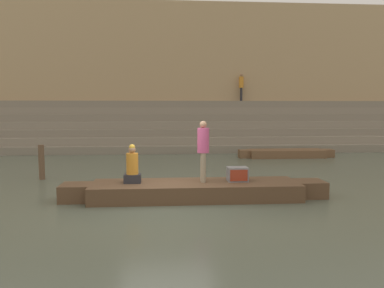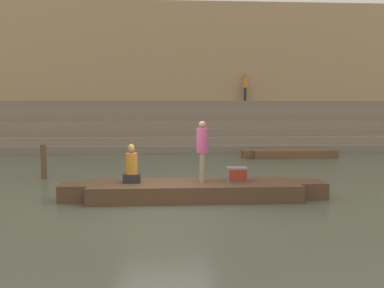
{
  "view_description": "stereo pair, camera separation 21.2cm",
  "coord_description": "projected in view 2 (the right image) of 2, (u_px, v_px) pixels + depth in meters",
  "views": [
    {
      "loc": [
        -0.07,
        -9.44,
        2.37
      ],
      "look_at": [
        0.75,
        1.42,
        1.33
      ],
      "focal_mm": 35.0,
      "sensor_mm": 36.0,
      "label": 1
    },
    {
      "loc": [
        0.14,
        -9.45,
        2.37
      ],
      "look_at": [
        0.75,
        1.42,
        1.33
      ],
      "focal_mm": 35.0,
      "sensor_mm": 36.0,
      "label": 2
    }
  ],
  "objects": [
    {
      "name": "person_rowing",
      "position": [
        132.0,
        167.0,
        9.77
      ],
      "size": [
        0.43,
        0.34,
        1.01
      ],
      "rotation": [
        0.0,
        0.0,
        0.25
      ],
      "color": "#28282D",
      "rests_on": "rowboat_main"
    },
    {
      "name": "person_standing",
      "position": [
        202.0,
        147.0,
        9.81
      ],
      "size": [
        0.31,
        0.31,
        1.61
      ],
      "rotation": [
        0.0,
        0.0,
        0.28
      ],
      "color": "gray",
      "rests_on": "rowboat_main"
    },
    {
      "name": "person_on_steps",
      "position": [
        245.0,
        85.0,
        23.2
      ],
      "size": [
        0.28,
        0.28,
        1.69
      ],
      "rotation": [
        0.0,
        0.0,
        1.59
      ],
      "color": "#28282D",
      "rests_on": "ghat_steps"
    },
    {
      "name": "ghat_steps",
      "position": [
        169.0,
        132.0,
        22.02
      ],
      "size": [
        36.0,
        4.15,
        2.84
      ],
      "color": "gray",
      "rests_on": "ground"
    },
    {
      "name": "ground_plane",
      "position": [
        166.0,
        201.0,
        9.61
      ],
      "size": [
        120.0,
        120.0,
        0.0
      ],
      "primitive_type": "plane",
      "color": "#566051"
    },
    {
      "name": "mooring_post",
      "position": [
        44.0,
        162.0,
        12.6
      ],
      "size": [
        0.19,
        0.19,
        1.17
      ],
      "primitive_type": "cylinder",
      "color": "brown",
      "rests_on": "ground"
    },
    {
      "name": "back_wall",
      "position": [
        169.0,
        76.0,
        23.77
      ],
      "size": [
        34.2,
        1.28,
        8.95
      ],
      "color": "tan",
      "rests_on": "ground"
    },
    {
      "name": "tv_set",
      "position": [
        237.0,
        174.0,
        9.95
      ],
      "size": [
        0.54,
        0.4,
        0.38
      ],
      "rotation": [
        0.0,
        0.0,
        0.06
      ],
      "color": "slate",
      "rests_on": "rowboat_main"
    },
    {
      "name": "rowboat_main",
      "position": [
        194.0,
        190.0,
        9.85
      ],
      "size": [
        6.94,
        1.54,
        0.43
      ],
      "rotation": [
        0.0,
        0.0,
        0.02
      ],
      "color": "brown",
      "rests_on": "ground"
    },
    {
      "name": "moored_boat_shore",
      "position": [
        289.0,
        153.0,
        18.1
      ],
      "size": [
        4.64,
        1.11,
        0.38
      ],
      "rotation": [
        0.0,
        0.0,
        -0.05
      ],
      "color": "brown",
      "rests_on": "ground"
    }
  ]
}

